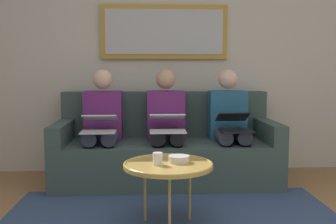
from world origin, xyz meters
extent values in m
cube|color=beige|center=(0.00, -2.60, 1.30)|extent=(6.00, 0.12, 2.60)
cube|color=#384C47|center=(0.00, -2.05, 0.21)|extent=(2.20, 0.90, 0.42)
cube|color=#384C47|center=(0.00, -2.40, 0.66)|extent=(2.20, 0.20, 0.48)
cube|color=#384C47|center=(-1.03, -2.05, 0.52)|extent=(0.14, 0.90, 0.20)
cube|color=#384C47|center=(1.03, -2.05, 0.52)|extent=(0.14, 0.90, 0.20)
cube|color=#B7892D|center=(0.00, -2.51, 1.55)|extent=(1.39, 0.04, 0.59)
cube|color=#B2B7BC|center=(0.00, -2.48, 1.55)|extent=(1.29, 0.01, 0.49)
cylinder|color=tan|center=(0.04, -0.90, 0.45)|extent=(0.65, 0.65, 0.03)
torus|color=tan|center=(0.04, -0.90, 0.46)|extent=(0.65, 0.65, 0.02)
cylinder|color=#B28E42|center=(0.04, -0.71, 0.22)|extent=(0.02, 0.02, 0.43)
cylinder|color=#B28E42|center=(-0.13, -1.00, 0.22)|extent=(0.02, 0.02, 0.43)
cylinder|color=#B28E42|center=(0.21, -1.00, 0.22)|extent=(0.02, 0.02, 0.43)
cylinder|color=silver|center=(0.12, -0.87, 0.50)|extent=(0.07, 0.07, 0.09)
cylinder|color=beige|center=(-0.04, -0.94, 0.48)|extent=(0.15, 0.15, 0.05)
cube|color=#235B84|center=(-0.64, -2.15, 0.67)|extent=(0.38, 0.22, 0.50)
sphere|color=beige|center=(-0.64, -2.15, 1.04)|extent=(0.20, 0.20, 0.20)
cylinder|color=#384256|center=(-0.73, -1.94, 0.49)|extent=(0.14, 0.42, 0.14)
cylinder|color=#384256|center=(-0.55, -1.94, 0.49)|extent=(0.14, 0.42, 0.14)
cylinder|color=#384256|center=(-0.73, -1.73, 0.21)|extent=(0.11, 0.11, 0.42)
cylinder|color=#384256|center=(-0.55, -1.73, 0.21)|extent=(0.11, 0.11, 0.42)
cube|color=black|center=(-0.64, -1.73, 0.57)|extent=(0.30, 0.24, 0.01)
cube|color=black|center=(-0.64, -1.90, 0.68)|extent=(0.30, 0.22, 0.11)
cube|color=#A5C6EA|center=(-0.64, -1.89, 0.68)|extent=(0.27, 0.19, 0.09)
cube|color=#66236B|center=(0.00, -2.15, 0.67)|extent=(0.38, 0.22, 0.50)
sphere|color=tan|center=(0.00, -2.15, 1.04)|extent=(0.20, 0.20, 0.20)
cylinder|color=#232328|center=(-0.09, -1.94, 0.49)|extent=(0.14, 0.42, 0.14)
cylinder|color=#232328|center=(0.09, -1.94, 0.49)|extent=(0.14, 0.42, 0.14)
cylinder|color=#232328|center=(-0.09, -1.73, 0.21)|extent=(0.11, 0.11, 0.42)
cylinder|color=#232328|center=(0.09, -1.73, 0.21)|extent=(0.11, 0.11, 0.42)
cube|color=white|center=(0.00, -1.73, 0.57)|extent=(0.34, 0.24, 0.01)
cube|color=white|center=(0.00, -1.88, 0.69)|extent=(0.34, 0.23, 0.07)
cube|color=#A5C6EA|center=(0.00, -1.88, 0.69)|extent=(0.30, 0.20, 0.06)
cube|color=#66236B|center=(0.64, -2.15, 0.67)|extent=(0.38, 0.22, 0.50)
sphere|color=beige|center=(0.64, -2.15, 1.04)|extent=(0.20, 0.20, 0.20)
cylinder|color=#384256|center=(0.55, -1.94, 0.49)|extent=(0.14, 0.42, 0.14)
cylinder|color=#384256|center=(0.73, -1.94, 0.49)|extent=(0.14, 0.42, 0.14)
cylinder|color=#384256|center=(0.55, -1.73, 0.21)|extent=(0.11, 0.11, 0.42)
cylinder|color=#384256|center=(0.73, -1.73, 0.21)|extent=(0.11, 0.11, 0.42)
cube|color=silver|center=(0.64, -1.73, 0.57)|extent=(0.32, 0.22, 0.01)
cube|color=silver|center=(0.64, -1.88, 0.68)|extent=(0.32, 0.21, 0.08)
cube|color=#A5C6EA|center=(0.64, -1.87, 0.68)|extent=(0.29, 0.19, 0.07)
camera|label=1|loc=(0.18, 1.86, 1.12)|focal=41.91mm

